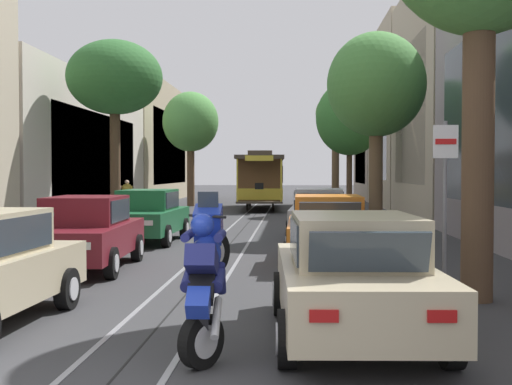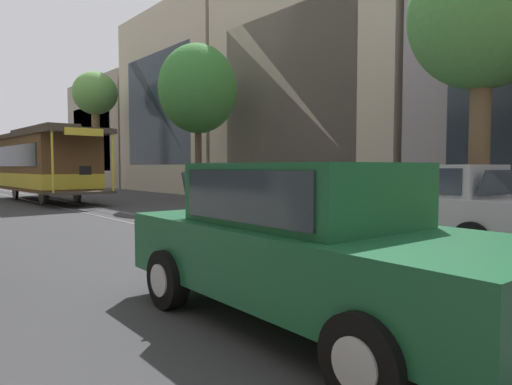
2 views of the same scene
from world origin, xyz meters
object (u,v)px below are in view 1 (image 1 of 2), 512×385
street_tree_kerb_right_mid (350,118)px  street_tree_kerb_right_second (376,87)px  street_tree_kerb_left_mid (191,123)px  pedestrian_on_right_pavement (119,201)px  pedestrian_on_left_pavement (127,195)px  fire_hydrant (385,239)px  street_tree_kerb_right_fourth (336,116)px  parked_car_beige_near_right (353,276)px  parked_car_green_mid_left (147,216)px  cable_car_trolley (261,180)px  parked_car_maroon_second_left (85,232)px  street_tree_kerb_left_second (115,79)px  motorcycle_with_rider (205,272)px  street_sign_post (445,196)px  parked_car_orange_second_right (327,229)px  parked_car_silver_mid_right (319,213)px

street_tree_kerb_right_mid → street_tree_kerb_right_second: bearing=-90.8°
street_tree_kerb_left_mid → pedestrian_on_right_pavement: size_ratio=4.48×
pedestrian_on_left_pavement → pedestrian_on_right_pavement: (0.89, -4.96, -0.08)m
pedestrian_on_left_pavement → fire_hydrant: 19.37m
street_tree_kerb_right_fourth → fire_hydrant: (-0.54, -27.84, -5.42)m
street_tree_kerb_right_second → fire_hydrant: bearing=-94.1°
parked_car_beige_near_right → parked_car_green_mid_left: bearing=114.3°
cable_car_trolley → street_tree_kerb_right_mid: bearing=-49.8°
pedestrian_on_left_pavement → street_tree_kerb_left_mid: bearing=75.1°
parked_car_maroon_second_left → street_tree_kerb_right_fourth: bearing=76.4°
parked_car_beige_near_right → street_tree_kerb_right_second: bearing=81.7°
street_tree_kerb_left_second → motorcycle_with_rider: size_ratio=3.69×
street_tree_kerb_right_fourth → street_sign_post: size_ratio=2.58×
street_tree_kerb_left_mid → street_tree_kerb_right_mid: street_tree_kerb_left_mid is taller
pedestrian_on_left_pavement → street_tree_kerb_right_second: bearing=-46.9°
parked_car_orange_second_right → street_tree_kerb_right_fourth: size_ratio=0.59×
parked_car_maroon_second_left → pedestrian_on_left_pavement: bearing=101.5°
street_sign_post → parked_car_maroon_second_left: bearing=146.8°
street_tree_kerb_left_mid → street_tree_kerb_right_fourth: size_ratio=0.96×
street_tree_kerb_right_mid → street_tree_kerb_right_fourth: street_tree_kerb_right_fourth is taller
street_tree_kerb_left_second → street_tree_kerb_right_second: bearing=-17.8°
parked_car_silver_mid_right → fire_hydrant: bearing=-71.7°
parked_car_beige_near_right → cable_car_trolley: 30.21m
motorcycle_with_rider → street_tree_kerb_right_fourth: bearing=84.1°
parked_car_silver_mid_right → cable_car_trolley: cable_car_trolley is taller
parked_car_orange_second_right → pedestrian_on_left_pavement: size_ratio=2.55×
parked_car_orange_second_right → street_tree_kerb_right_second: bearing=72.9°
street_tree_kerb_right_fourth → fire_hydrant: size_ratio=8.76×
cable_car_trolley → fire_hydrant: 22.01m
parked_car_maroon_second_left → street_tree_kerb_right_fourth: size_ratio=0.60×
parked_car_silver_mid_right → parked_car_beige_near_right: bearing=-90.4°
cable_car_trolley → pedestrian_on_left_pavement: 8.50m
cable_car_trolley → street_tree_kerb_right_fourth: bearing=53.1°
parked_car_silver_mid_right → street_tree_kerb_right_second: (1.80, -0.09, 4.03)m
street_tree_kerb_right_second → pedestrian_on_right_pavement: size_ratio=4.15×
street_tree_kerb_left_second → pedestrian_on_left_pavement: street_tree_kerb_left_second is taller
parked_car_orange_second_right → street_sign_post: size_ratio=1.53×
street_tree_kerb_left_mid → fire_hydrant: 25.84m
parked_car_beige_near_right → street_tree_kerb_left_second: size_ratio=0.63×
pedestrian_on_right_pavement → street_sign_post: size_ratio=0.55×
parked_car_green_mid_left → street_tree_kerb_right_second: 8.24m
pedestrian_on_right_pavement → fire_hydrant: (9.79, -11.20, -0.46)m
parked_car_maroon_second_left → street_tree_kerb_right_fourth: (7.38, 30.59, 5.05)m
pedestrian_on_right_pavement → street_tree_kerb_left_mid: bearing=84.8°
parked_car_beige_near_right → street_tree_kerb_left_mid: size_ratio=0.62×
street_tree_kerb_left_mid → cable_car_trolley: 6.12m
pedestrian_on_left_pavement → street_tree_kerb_left_second: bearing=-78.6°
parked_car_orange_second_right → pedestrian_on_right_pavement: (-8.25, 12.80, 0.09)m
street_tree_kerb_right_fourth → motorcycle_with_rider: (-3.86, -37.38, -4.86)m
fire_hydrant → street_tree_kerb_left_mid: bearing=109.8°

